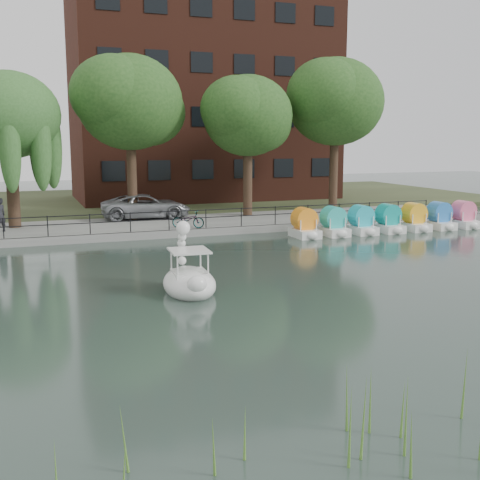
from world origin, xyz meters
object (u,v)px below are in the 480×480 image
bicycle (188,219)px  swan_boat (189,278)px  minivan (146,205)px  pedestrian (0,212)px

bicycle → swan_boat: swan_boat is taller
minivan → swan_boat: size_ratio=2.08×
minivan → swan_boat: bearing=177.2°
minivan → pedestrian: (-7.95, -2.54, 0.16)m
minivan → pedestrian: bearing=111.5°
bicycle → swan_boat: 12.01m
bicycle → minivan: bearing=44.3°
pedestrian → bicycle: bearing=129.7°
minivan → bicycle: size_ratio=3.47×
swan_boat → pedestrian: bearing=117.8°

